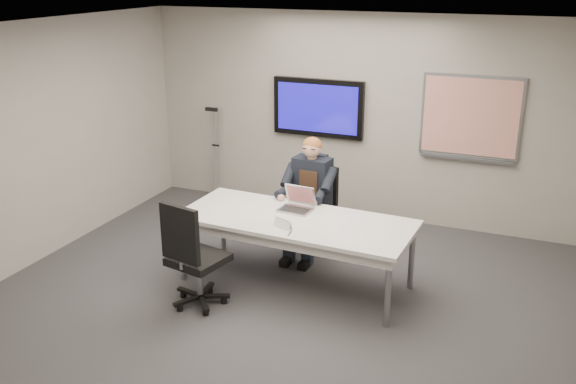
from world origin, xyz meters
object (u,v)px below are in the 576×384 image
at_px(office_chair_far, 315,223).
at_px(laptop, 297,204).
at_px(office_chair_near, 196,274).
at_px(seated_person, 306,210).
at_px(conference_table, 296,226).

distance_m(office_chair_far, laptop, 0.91).
xyz_separation_m(office_chair_near, seated_person, (0.60, 1.61, 0.22)).
xyz_separation_m(office_chair_near, laptop, (0.67, 1.12, 0.48)).
distance_m(office_chair_near, laptop, 1.40).
xyz_separation_m(conference_table, office_chair_far, (-0.15, 1.01, -0.37)).
distance_m(seated_person, laptop, 0.56).
bearing_deg(office_chair_far, office_chair_near, -90.30).
relative_size(office_chair_far, seated_person, 0.72).
height_order(office_chair_far, laptop, office_chair_far).
bearing_deg(laptop, office_chair_far, 99.66).
relative_size(seated_person, laptop, 3.80).
relative_size(office_chair_near, seated_person, 0.81).
bearing_deg(office_chair_near, laptop, -109.14).
bearing_deg(conference_table, office_chair_far, 100.87).
bearing_deg(laptop, office_chair_near, -116.06).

